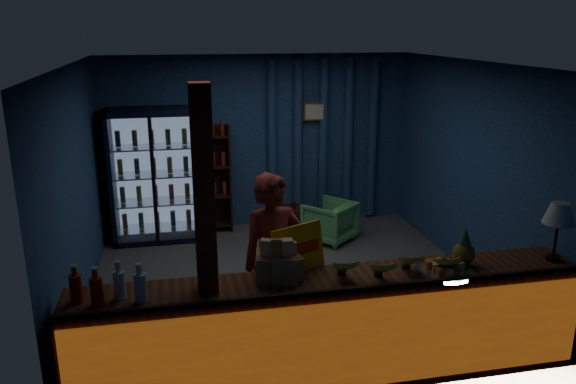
% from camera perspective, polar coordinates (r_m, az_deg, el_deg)
% --- Properties ---
extents(ground, '(4.60, 4.60, 0.00)m').
position_cam_1_polar(ground, '(6.86, -0.02, -9.29)').
color(ground, '#515154').
rests_on(ground, ground).
extents(room_walls, '(4.60, 4.60, 4.60)m').
position_cam_1_polar(room_walls, '(6.33, -0.02, 3.59)').
color(room_walls, navy).
rests_on(room_walls, ground).
extents(counter, '(4.40, 0.57, 0.99)m').
position_cam_1_polar(counter, '(5.00, 4.57, -13.70)').
color(counter, brown).
rests_on(counter, ground).
extents(support_post, '(0.16, 0.16, 2.60)m').
position_cam_1_polar(support_post, '(4.48, -8.29, -5.80)').
color(support_post, maroon).
rests_on(support_post, ground).
extents(beverage_cooler, '(1.20, 0.62, 1.90)m').
position_cam_1_polar(beverage_cooler, '(8.23, -13.43, 1.63)').
color(beverage_cooler, black).
rests_on(beverage_cooler, ground).
extents(bottle_shelf, '(0.50, 0.28, 1.60)m').
position_cam_1_polar(bottle_shelf, '(8.41, -7.56, 1.28)').
color(bottle_shelf, '#331810').
rests_on(bottle_shelf, ground).
extents(curtain_folds, '(1.74, 0.14, 2.50)m').
position_cam_1_polar(curtain_folds, '(8.66, 3.60, 5.27)').
color(curtain_folds, navy).
rests_on(curtain_folds, room_walls).
extents(framed_picture, '(0.36, 0.04, 0.28)m').
position_cam_1_polar(framed_picture, '(8.50, 2.74, 8.15)').
color(framed_picture, gold).
rests_on(framed_picture, room_walls).
extents(shopkeeper, '(0.69, 0.52, 1.71)m').
position_cam_1_polar(shopkeeper, '(5.32, -1.45, -7.13)').
color(shopkeeper, maroon).
rests_on(shopkeeper, ground).
extents(green_chair, '(0.89, 0.89, 0.58)m').
position_cam_1_polar(green_chair, '(8.10, 4.24, -2.97)').
color(green_chair, '#62C56F').
rests_on(green_chair, ground).
extents(side_table, '(0.57, 0.50, 0.52)m').
position_cam_1_polar(side_table, '(8.25, 0.59, -3.06)').
color(side_table, '#331810').
rests_on(side_table, ground).
extents(yellow_sign, '(0.51, 0.31, 0.41)m').
position_cam_1_polar(yellow_sign, '(4.83, 1.07, -5.78)').
color(yellow_sign, '#EAA50C').
rests_on(yellow_sign, counter).
extents(soda_bottles, '(0.58, 0.18, 0.31)m').
position_cam_1_polar(soda_bottles, '(4.56, -17.80, -9.14)').
color(soda_bottles, red).
rests_on(soda_bottles, counter).
extents(snack_box_left, '(0.35, 0.31, 0.32)m').
position_cam_1_polar(snack_box_left, '(4.73, -0.55, -7.49)').
color(snack_box_left, olive).
rests_on(snack_box_left, counter).
extents(snack_box_centre, '(0.39, 0.34, 0.36)m').
position_cam_1_polar(snack_box_centre, '(4.72, -1.16, -7.35)').
color(snack_box_centre, olive).
rests_on(snack_box_centre, counter).
extents(pastry_tray, '(0.50, 0.50, 0.08)m').
position_cam_1_polar(pastry_tray, '(5.05, 15.56, -7.58)').
color(pastry_tray, silver).
rests_on(pastry_tray, counter).
extents(banana_bunches, '(1.14, 0.32, 0.18)m').
position_cam_1_polar(banana_bunches, '(4.89, 10.77, -7.23)').
color(banana_bunches, yellow).
rests_on(banana_bunches, counter).
extents(table_lamp, '(0.28, 0.28, 0.55)m').
position_cam_1_polar(table_lamp, '(5.51, 25.83, -2.18)').
color(table_lamp, black).
rests_on(table_lamp, counter).
extents(pineapple, '(0.20, 0.20, 0.34)m').
position_cam_1_polar(pineapple, '(5.21, 17.46, -5.64)').
color(pineapple, olive).
rests_on(pineapple, counter).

